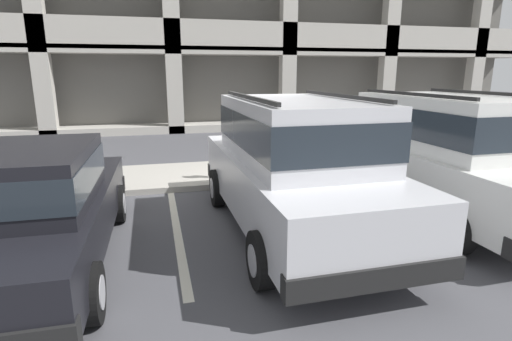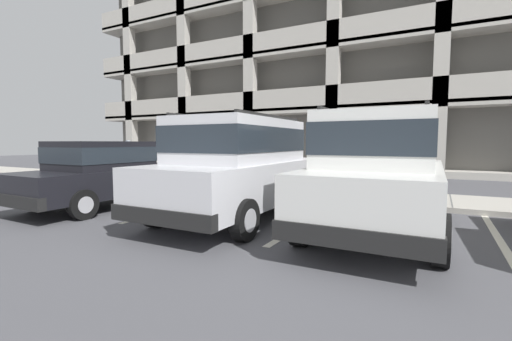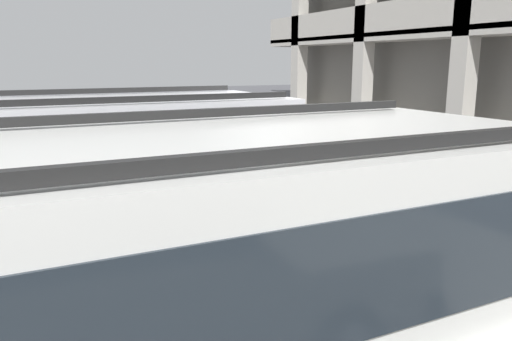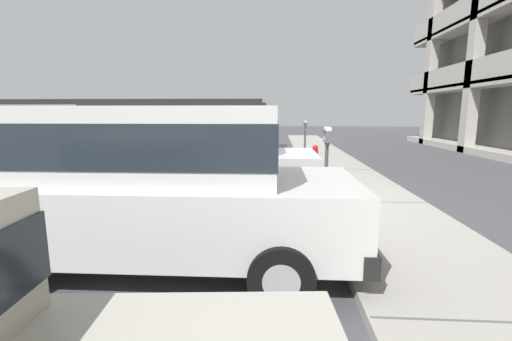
{
  "view_description": "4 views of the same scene",
  "coord_description": "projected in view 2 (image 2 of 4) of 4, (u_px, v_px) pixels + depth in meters",
  "views": [
    {
      "loc": [
        -1.77,
        -7.57,
        2.34
      ],
      "look_at": [
        -0.13,
        -1.19,
        0.71
      ],
      "focal_mm": 28.0,
      "sensor_mm": 36.0,
      "label": 1
    },
    {
      "loc": [
        3.68,
        -8.14,
        1.52
      ],
      "look_at": [
        -0.1,
        -1.05,
        0.85
      ],
      "focal_mm": 24.0,
      "sensor_mm": 36.0,
      "label": 2
    },
    {
      "loc": [
        4.93,
        -3.21,
        2.31
      ],
      "look_at": [
        -0.04,
        -0.81,
        1.1
      ],
      "focal_mm": 35.0,
      "sensor_mm": 36.0,
      "label": 3
    },
    {
      "loc": [
        6.81,
        -0.61,
        1.91
      ],
      "look_at": [
        0.16,
        -1.03,
        0.77
      ],
      "focal_mm": 24.0,
      "sensor_mm": 36.0,
      "label": 4
    }
  ],
  "objects": [
    {
      "name": "red_sedan",
      "position": [
        109.0,
        172.0,
        8.15
      ],
      "size": [
        1.89,
        4.51,
        1.54
      ],
      "rotation": [
        0.0,
        0.0,
        -0.02
      ],
      "color": "black",
      "rests_on": "ground_plane"
    },
    {
      "name": "parking_meter_far",
      "position": [
        128.0,
        154.0,
        12.09
      ],
      "size": [
        0.15,
        0.12,
        1.47
      ],
      "color": "#47474C",
      "rests_on": "sidewalk"
    },
    {
      "name": "dark_hatchback",
      "position": [
        381.0,
        168.0,
        5.79
      ],
      "size": [
        2.05,
        4.79,
        2.03
      ],
      "rotation": [
        0.0,
        0.0,
        0.01
      ],
      "color": "silver",
      "rests_on": "ground_plane"
    },
    {
      "name": "fire_hydrant",
      "position": [
        161.0,
        173.0,
        11.76
      ],
      "size": [
        0.3,
        0.3,
        0.7
      ],
      "color": "red",
      "rests_on": "sidewalk"
    },
    {
      "name": "parking_meter_near",
      "position": [
        287.0,
        153.0,
        9.17
      ],
      "size": [
        0.35,
        0.12,
        1.51
      ],
      "color": "#47474C",
      "rests_on": "sidewalk"
    },
    {
      "name": "parking_stall_lines",
      "position": [
        317.0,
        216.0,
        7.06
      ],
      "size": [
        12.32,
        4.8,
        0.01
      ],
      "color": "silver",
      "rests_on": "ground_plane"
    },
    {
      "name": "silver_suv",
      "position": [
        241.0,
        164.0,
        6.87
      ],
      "size": [
        2.05,
        4.79,
        2.03
      ],
      "rotation": [
        0.0,
        0.0,
        0.01
      ],
      "color": "silver",
      "rests_on": "ground_plane"
    },
    {
      "name": "sidewalk",
      "position": [
        296.0,
        192.0,
        10.15
      ],
      "size": [
        40.0,
        2.2,
        0.12
      ],
      "color": "#ADA89E",
      "rests_on": "ground_plane"
    },
    {
      "name": "ground_plane",
      "position": [
        278.0,
        202.0,
        9.02
      ],
      "size": [
        80.0,
        80.0,
        0.1
      ],
      "color": "#4C4C51"
    },
    {
      "name": "parking_garage",
      "position": [
        358.0,
        18.0,
        20.63
      ],
      "size": [
        32.0,
        10.0,
        19.25
      ],
      "color": "#64625C",
      "rests_on": "ground_plane"
    }
  ]
}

